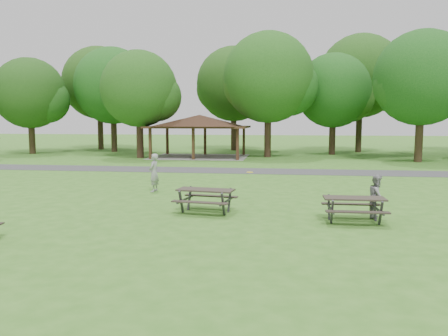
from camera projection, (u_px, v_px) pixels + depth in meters
The scene contains 17 objects.
ground at pixel (179, 218), 14.83m from camera, with size 160.00×160.00×0.00m, color #3B7621.
asphalt_path at pixel (230, 171), 28.61m from camera, with size 120.00×3.20×0.02m, color #3E3E41.
pavilion at pixel (199, 123), 38.66m from camera, with size 8.60×7.01×3.76m.
tree_row_b at pixel (31, 95), 42.21m from camera, with size 7.14×6.80×9.28m.
tree_row_c at pixel (114, 88), 44.59m from camera, with size 8.19×7.80×10.67m.
tree_row_d at pixel (140, 91), 37.59m from camera, with size 6.93×6.60×9.27m.
tree_row_e at pixel (269, 80), 38.42m from camera, with size 8.40×8.00×11.02m.
tree_row_f at pixel (334, 93), 41.14m from camera, with size 7.35×7.00×9.55m.
tree_row_g at pixel (423, 81), 33.86m from camera, with size 7.77×7.40×10.25m.
tree_deep_a at pixel (100, 85), 48.38m from camera, with size 8.40×8.00×11.38m.
tree_deep_b at pixel (235, 86), 46.83m from camera, with size 8.40×8.00×11.13m.
tree_deep_c at pixel (362, 79), 43.99m from camera, with size 8.82×8.40×11.90m.
picnic_table_middle at pixel (206, 195), 15.73m from camera, with size 2.23×1.89×0.88m.
picnic_table_far at pixel (354, 203), 14.23m from camera, with size 1.99×1.63×0.85m.
frisbee_in_flight at pixel (250, 172), 17.45m from camera, with size 0.29×0.29×0.02m.
frisbee_thrower at pixel (154, 173), 20.24m from camera, with size 0.65×0.42×1.78m, color #98989A.
frisbee_catcher at pixel (377, 197), 14.84m from camera, with size 0.72×0.56×1.48m, color gray.
Camera 1 is at (3.55, -14.19, 3.35)m, focal length 35.00 mm.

